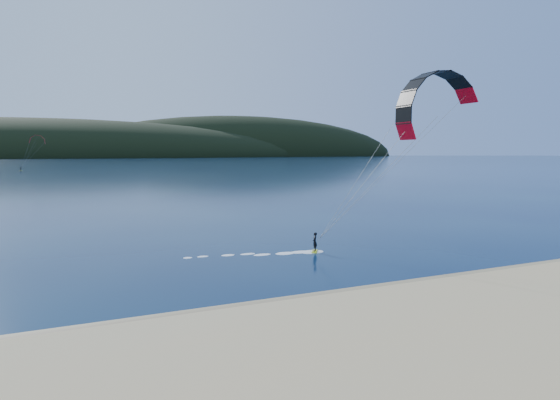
# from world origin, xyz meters

# --- Properties ---
(ground) EXTENTS (1800.00, 1800.00, 0.00)m
(ground) POSITION_xyz_m (0.00, 0.00, 0.00)
(ground) COLOR #071438
(ground) RESTS_ON ground
(wet_sand) EXTENTS (220.00, 2.50, 0.10)m
(wet_sand) POSITION_xyz_m (0.00, 4.50, 0.05)
(wet_sand) COLOR #83684C
(wet_sand) RESTS_ON ground
(headland) EXTENTS (1200.00, 310.00, 140.00)m
(headland) POSITION_xyz_m (0.63, 745.28, 0.00)
(headland) COLOR black
(headland) RESTS_ON ground
(kitesurfer_near) EXTENTS (22.70, 7.37, 14.65)m
(kitesurfer_near) POSITION_xyz_m (14.53, 11.37, 10.33)
(kitesurfer_near) COLOR #B1C417
(kitesurfer_near) RESTS_ON ground
(kitesurfer_far) EXTENTS (11.04, 8.06, 14.44)m
(kitesurfer_far) POSITION_xyz_m (-25.46, 202.66, 11.80)
(kitesurfer_far) COLOR #B1C417
(kitesurfer_far) RESTS_ON ground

